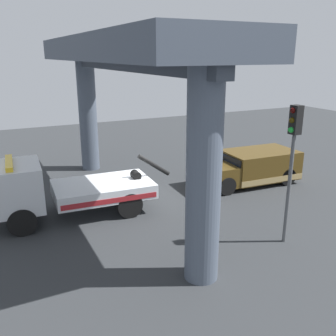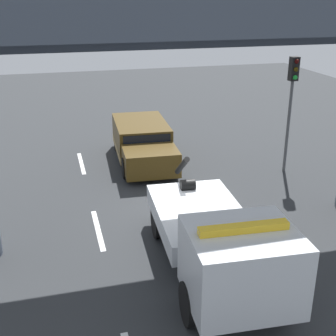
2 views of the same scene
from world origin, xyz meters
name	(u,v)px [view 1 (image 1 of 2)]	position (x,y,z in m)	size (l,w,h in m)	color
ground_plane	(142,204)	(0.00, 0.00, -0.05)	(60.00, 40.00, 0.10)	#2D3033
lane_stripe_west	(223,168)	(-6.00, -2.65, 0.00)	(2.60, 0.16, 0.01)	silver
lane_stripe_mid	(121,184)	(0.00, -2.65, 0.00)	(2.60, 0.16, 0.01)	silver
tow_truck_white	(53,189)	(3.61, -0.05, 1.20)	(7.31, 2.74, 2.46)	silver
towed_van_green	(250,168)	(-5.71, 0.00, 0.78)	(5.31, 2.48, 1.58)	#4C3814
overpass_structure	(124,66)	(0.61, 0.00, 5.66)	(3.60, 13.77, 6.75)	#4C5666
traffic_light_near	(293,146)	(-2.98, 5.35, 3.34)	(0.39, 0.32, 4.61)	#515456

